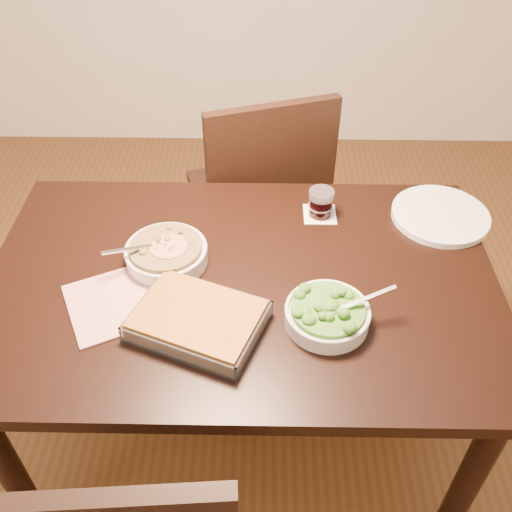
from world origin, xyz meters
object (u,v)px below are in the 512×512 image
table (242,302)px  wine_tumbler (321,202)px  baking_dish (198,320)px  chair_far (261,194)px  broccoli_bowl (327,314)px  stew_bowl (166,253)px  dinner_plate (440,215)px

table → wine_tumbler: wine_tumbler is taller
baking_dish → chair_far: bearing=101.8°
broccoli_bowl → stew_bowl: bearing=153.2°
table → chair_far: size_ratio=1.43×
dinner_plate → chair_far: size_ratio=0.30×
broccoli_bowl → wine_tumbler: 0.44m
wine_tumbler → chair_far: bearing=115.7°
stew_bowl → dinner_plate: stew_bowl is taller
dinner_plate → chair_far: (-0.55, 0.39, -0.21)m
broccoli_bowl → chair_far: chair_far is taller
table → baking_dish: size_ratio=3.76×
table → wine_tumbler: 0.39m
table → stew_bowl: 0.25m
table → baking_dish: bearing=-119.5°
chair_far → dinner_plate: bearing=126.6°
table → broccoli_bowl: (0.22, -0.15, 0.12)m
broccoli_bowl → dinner_plate: (0.38, 0.43, -0.02)m
broccoli_bowl → chair_far: bearing=101.9°
stew_bowl → wine_tumbler: 0.50m
table → baking_dish: baking_dish is taller
dinner_plate → chair_far: bearing=144.5°
table → stew_bowl: (-0.21, 0.06, 0.13)m
dinner_plate → table: bearing=-155.4°
baking_dish → wine_tumbler: 0.57m
wine_tumbler → stew_bowl: bearing=-153.5°
table → stew_bowl: stew_bowl is taller
stew_bowl → chair_far: bearing=66.8°
broccoli_bowl → chair_far: (-0.17, 0.82, -0.23)m
wine_tumbler → table: bearing=-129.3°
stew_bowl → baking_dish: stew_bowl is taller
broccoli_bowl → wine_tumbler: size_ratio=2.79×
stew_bowl → broccoli_bowl: stew_bowl is taller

